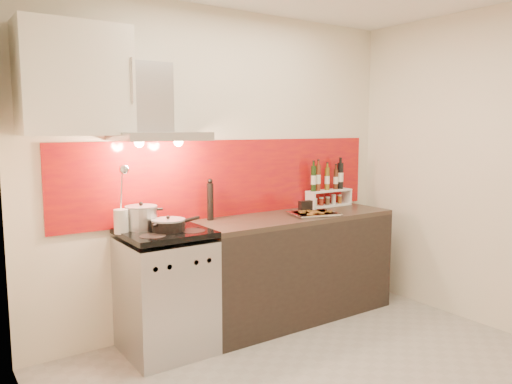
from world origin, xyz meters
TOP-DOWN VIEW (x-y plane):
  - back_wall at (0.00, 1.40)m, footprint 3.40×0.02m
  - left_wall at (-1.70, 0.00)m, footprint 0.02×2.80m
  - right_wall at (1.70, 0.00)m, footprint 0.02×2.80m
  - backsplash at (0.05, 1.39)m, footprint 3.00×0.02m
  - range_stove at (-0.70, 1.10)m, footprint 0.60×0.60m
  - counter at (0.50, 1.10)m, footprint 1.80×0.60m
  - range_hood at (-0.70, 1.24)m, footprint 0.62×0.50m
  - upper_cabinet at (-1.25, 1.22)m, footprint 0.70×0.35m
  - stock_pot at (-0.82, 1.22)m, footprint 0.23×0.23m
  - saute_pan at (-0.68, 1.05)m, footprint 0.44×0.27m
  - utensil_jar at (-0.98, 1.19)m, footprint 0.10×0.15m
  - pepper_mill at (-0.21, 1.30)m, footprint 0.05×0.05m
  - step_shelf at (1.07, 1.29)m, footprint 0.48×0.13m
  - caddy_box at (0.63, 1.10)m, footprint 0.12×0.06m
  - baking_tray at (0.63, 1.00)m, footprint 0.45×0.38m

SIDE VIEW (x-z plane):
  - range_stove at x=-0.70m, z-range -0.01..0.90m
  - counter at x=0.50m, z-range 0.00..0.90m
  - baking_tray at x=0.63m, z-range 0.90..0.93m
  - saute_pan at x=-0.68m, z-range 0.90..1.01m
  - caddy_box at x=0.63m, z-range 0.91..1.01m
  - stock_pot at x=-0.82m, z-range 0.90..1.10m
  - utensil_jar at x=-0.98m, z-range 0.80..1.29m
  - pepper_mill at x=-0.21m, z-range 0.89..1.23m
  - step_shelf at x=1.07m, z-range 0.87..1.27m
  - backsplash at x=0.05m, z-range 0.90..1.54m
  - back_wall at x=0.00m, z-range 0.00..2.60m
  - left_wall at x=-1.70m, z-range 0.00..2.60m
  - right_wall at x=1.70m, z-range 0.00..2.60m
  - range_hood at x=-0.70m, z-range 1.44..2.05m
  - upper_cabinet at x=-1.25m, z-range 1.59..2.31m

